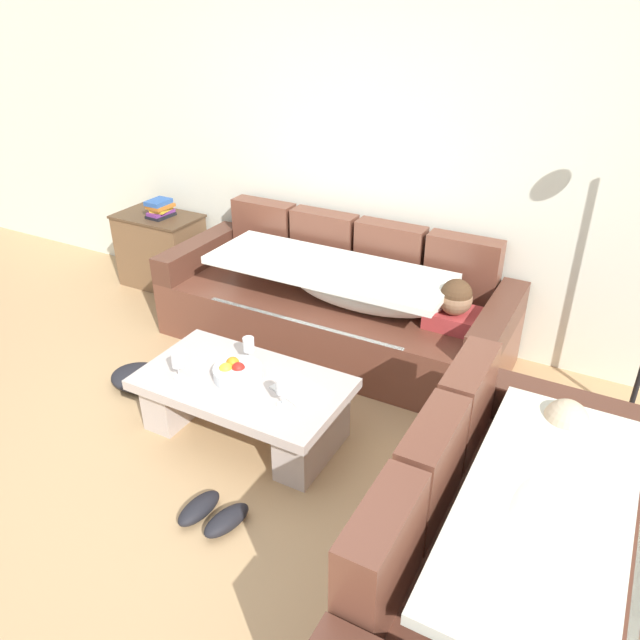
# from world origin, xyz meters

# --- Properties ---
(ground_plane) EXTENTS (14.00, 14.00, 0.00)m
(ground_plane) POSITION_xyz_m (0.00, 0.00, 0.00)
(ground_plane) COLOR tan
(back_wall) EXTENTS (9.00, 0.10, 2.70)m
(back_wall) POSITION_xyz_m (0.00, 2.15, 1.35)
(back_wall) COLOR silver
(back_wall) RESTS_ON ground_plane
(couch_along_wall) EXTENTS (2.52, 0.92, 0.88)m
(couch_along_wall) POSITION_xyz_m (0.08, 1.63, 0.33)
(couch_along_wall) COLOR brown
(couch_along_wall) RESTS_ON ground_plane
(couch_near_window) EXTENTS (0.92, 1.85, 0.88)m
(couch_near_window) POSITION_xyz_m (1.68, -0.00, 0.33)
(couch_near_window) COLOR brown
(couch_near_window) RESTS_ON ground_plane
(coffee_table) EXTENTS (1.20, 0.68, 0.38)m
(coffee_table) POSITION_xyz_m (0.04, 0.47, 0.24)
(coffee_table) COLOR #BEB0A8
(coffee_table) RESTS_ON ground_plane
(fruit_bowl) EXTENTS (0.28, 0.28, 0.10)m
(fruit_bowl) POSITION_xyz_m (0.00, 0.48, 0.42)
(fruit_bowl) COLOR silver
(fruit_bowl) RESTS_ON coffee_table
(wine_glass_near_left) EXTENTS (0.07, 0.07, 0.17)m
(wine_glass_near_left) POSITION_xyz_m (-0.29, 0.32, 0.50)
(wine_glass_near_left) COLOR silver
(wine_glass_near_left) RESTS_ON coffee_table
(wine_glass_near_right) EXTENTS (0.07, 0.07, 0.17)m
(wine_glass_near_right) POSITION_xyz_m (0.37, 0.38, 0.50)
(wine_glass_near_right) COLOR silver
(wine_glass_near_right) RESTS_ON coffee_table
(wine_glass_far_back) EXTENTS (0.07, 0.07, 0.17)m
(wine_glass_far_back) POSITION_xyz_m (-0.03, 0.65, 0.50)
(wine_glass_far_back) COLOR silver
(wine_glass_far_back) RESTS_ON coffee_table
(open_magazine) EXTENTS (0.33, 0.29, 0.01)m
(open_magazine) POSITION_xyz_m (0.39, 0.53, 0.39)
(open_magazine) COLOR white
(open_magazine) RESTS_ON coffee_table
(side_cabinet) EXTENTS (0.72, 0.44, 0.64)m
(side_cabinet) POSITION_xyz_m (-1.78, 1.85, 0.32)
(side_cabinet) COLOR brown
(side_cabinet) RESTS_ON ground_plane
(book_stack_on_cabinet) EXTENTS (0.18, 0.23, 0.14)m
(book_stack_on_cabinet) POSITION_xyz_m (-1.72, 1.84, 0.71)
(book_stack_on_cabinet) COLOR black
(book_stack_on_cabinet) RESTS_ON side_cabinet
(pair_of_shoes) EXTENTS (0.33, 0.29, 0.09)m
(pair_of_shoes) POSITION_xyz_m (0.29, -0.18, 0.04)
(pair_of_shoes) COLOR black
(pair_of_shoes) RESTS_ON ground_plane
(crumpled_garment) EXTENTS (0.45, 0.39, 0.12)m
(crumpled_garment) POSITION_xyz_m (-0.86, 0.54, 0.06)
(crumpled_garment) COLOR #232328
(crumpled_garment) RESTS_ON ground_plane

